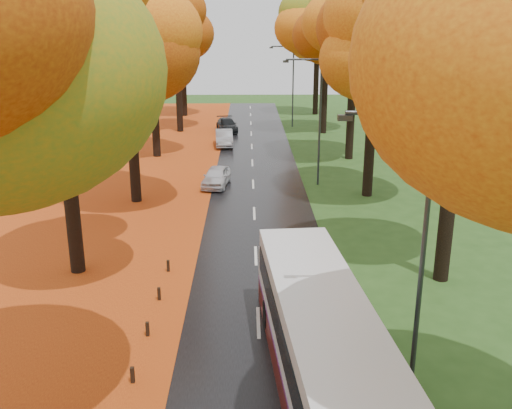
{
  "coord_description": "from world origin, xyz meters",
  "views": [
    {
      "loc": [
        -0.34,
        -5.64,
        9.91
      ],
      "look_at": [
        0.0,
        17.5,
        2.6
      ],
      "focal_mm": 40.0,
      "sensor_mm": 36.0,
      "label": 1
    }
  ],
  "objects_px": {
    "streetlamp_mid": "(316,112)",
    "streetlamp_far": "(291,80)",
    "car_white": "(216,177)",
    "car_dark": "(227,125)",
    "car_silver": "(224,138)",
    "bus": "(320,337)",
    "streetlamp_near": "(415,237)"
  },
  "relations": [
    {
      "from": "streetlamp_near",
      "to": "bus",
      "type": "height_order",
      "value": "streetlamp_near"
    },
    {
      "from": "streetlamp_mid",
      "to": "bus",
      "type": "distance_m",
      "value": 21.84
    },
    {
      "from": "bus",
      "to": "car_dark",
      "type": "xyz_separation_m",
      "value": [
        -4.02,
        40.59,
        -0.84
      ]
    },
    {
      "from": "streetlamp_mid",
      "to": "streetlamp_far",
      "type": "xyz_separation_m",
      "value": [
        0.0,
        22.0,
        0.0
      ]
    },
    {
      "from": "streetlamp_mid",
      "to": "car_white",
      "type": "height_order",
      "value": "streetlamp_mid"
    },
    {
      "from": "car_white",
      "to": "car_silver",
      "type": "xyz_separation_m",
      "value": [
        0.0,
        12.78,
        0.04
      ]
    },
    {
      "from": "bus",
      "to": "car_silver",
      "type": "bearing_deg",
      "value": 92.4
    },
    {
      "from": "streetlamp_mid",
      "to": "streetlamp_far",
      "type": "height_order",
      "value": "same"
    },
    {
      "from": "bus",
      "to": "car_white",
      "type": "height_order",
      "value": "bus"
    },
    {
      "from": "streetlamp_near",
      "to": "streetlamp_far",
      "type": "relative_size",
      "value": 1.0
    },
    {
      "from": "bus",
      "to": "car_dark",
      "type": "height_order",
      "value": "bus"
    },
    {
      "from": "car_white",
      "to": "car_silver",
      "type": "relative_size",
      "value": 0.9
    },
    {
      "from": "bus",
      "to": "car_silver",
      "type": "relative_size",
      "value": 2.67
    },
    {
      "from": "bus",
      "to": "car_silver",
      "type": "distance_m",
      "value": 34.1
    },
    {
      "from": "car_silver",
      "to": "streetlamp_near",
      "type": "bearing_deg",
      "value": -83.39
    },
    {
      "from": "streetlamp_near",
      "to": "car_silver",
      "type": "height_order",
      "value": "streetlamp_near"
    },
    {
      "from": "streetlamp_mid",
      "to": "car_dark",
      "type": "xyz_separation_m",
      "value": [
        -6.3,
        19.1,
        -4.04
      ]
    },
    {
      "from": "streetlamp_near",
      "to": "car_dark",
      "type": "xyz_separation_m",
      "value": [
        -6.3,
        41.1,
        -4.04
      ]
    },
    {
      "from": "streetlamp_far",
      "to": "car_dark",
      "type": "height_order",
      "value": "streetlamp_far"
    },
    {
      "from": "car_white",
      "to": "car_dark",
      "type": "height_order",
      "value": "car_dark"
    },
    {
      "from": "streetlamp_mid",
      "to": "streetlamp_far",
      "type": "relative_size",
      "value": 1.0
    },
    {
      "from": "car_silver",
      "to": "streetlamp_far",
      "type": "bearing_deg",
      "value": 53.06
    },
    {
      "from": "streetlamp_near",
      "to": "bus",
      "type": "xyz_separation_m",
      "value": [
        -2.28,
        0.51,
        -3.19
      ]
    },
    {
      "from": "streetlamp_mid",
      "to": "streetlamp_far",
      "type": "bearing_deg",
      "value": 90.0
    },
    {
      "from": "bus",
      "to": "car_silver",
      "type": "xyz_separation_m",
      "value": [
        -4.02,
        33.85,
        -0.81
      ]
    },
    {
      "from": "streetlamp_near",
      "to": "car_white",
      "type": "xyz_separation_m",
      "value": [
        -6.3,
        21.59,
        -4.05
      ]
    },
    {
      "from": "bus",
      "to": "car_dark",
      "type": "distance_m",
      "value": 40.8
    },
    {
      "from": "car_silver",
      "to": "car_dark",
      "type": "distance_m",
      "value": 6.73
    },
    {
      "from": "car_silver",
      "to": "car_dark",
      "type": "relative_size",
      "value": 0.93
    },
    {
      "from": "streetlamp_far",
      "to": "car_silver",
      "type": "bearing_deg",
      "value": -123.17
    },
    {
      "from": "streetlamp_far",
      "to": "car_silver",
      "type": "height_order",
      "value": "streetlamp_far"
    },
    {
      "from": "streetlamp_far",
      "to": "streetlamp_mid",
      "type": "bearing_deg",
      "value": -90.0
    }
  ]
}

